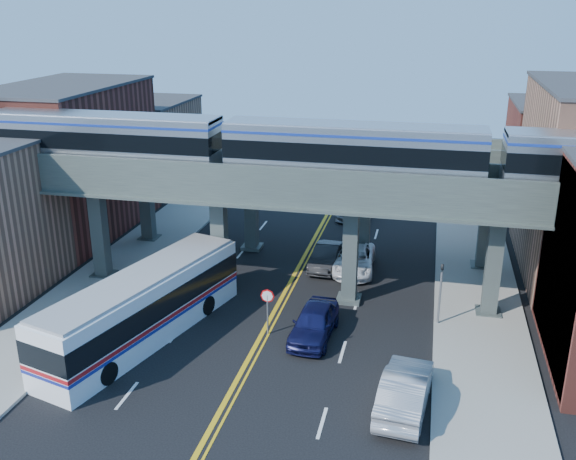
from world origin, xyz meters
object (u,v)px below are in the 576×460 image
transit_train (353,150)px  car_lane_b (327,257)px  car_lane_d (357,205)px  car_parked_curb (405,390)px  car_lane_c (354,260)px  car_lane_a (314,322)px  stop_sign (268,304)px  transit_bus (143,307)px  traffic_signal (441,287)px

transit_train → car_lane_b: transit_train is taller
car_lane_b → car_lane_d: bearing=90.4°
car_lane_d → car_parked_curb: bearing=-71.0°
car_lane_c → transit_train: bearing=-89.6°
car_lane_a → car_parked_curb: bearing=-44.0°
stop_sign → car_lane_a: (2.48, 0.21, -0.89)m
stop_sign → car_parked_curb: bearing=-34.3°
transit_bus → car_lane_c: 15.02m
transit_bus → car_lane_a: (8.73, 2.02, -0.91)m
traffic_signal → car_lane_c: traffic_signal is taller
stop_sign → traffic_signal: size_ratio=0.64×
car_lane_d → car_lane_a: bearing=-81.6°
car_lane_c → car_lane_d: (-1.25, 11.70, 0.11)m
traffic_signal → car_lane_d: traffic_signal is taller
transit_bus → car_parked_curb: bearing=-88.2°
stop_sign → car_parked_curb: size_ratio=0.47×
transit_bus → car_lane_b: transit_bus is taller
stop_sign → traffic_signal: (8.90, 3.00, 0.54)m
transit_train → car_parked_curb: bearing=-69.1°
transit_train → car_lane_c: transit_train is taller
car_lane_b → car_lane_c: bearing=0.0°
car_lane_c → car_parked_curb: car_parked_curb is taller
car_lane_b → car_parked_curb: (5.99, -14.88, 0.15)m
traffic_signal → car_lane_d: size_ratio=0.68×
stop_sign → car_lane_c: (3.41, 9.65, -0.99)m
car_parked_curb → stop_sign: bearing=-28.9°
stop_sign → traffic_signal: 9.41m
stop_sign → car_lane_b: (1.54, 9.76, -0.99)m
car_lane_a → stop_sign: bearing=-172.5°
transit_train → car_lane_b: bearing=114.0°
car_lane_d → car_parked_curb: size_ratio=1.09×
stop_sign → car_lane_d: bearing=84.2°
car_lane_b → car_lane_d: car_lane_d is taller
car_lane_a → car_lane_b: size_ratio=1.09×
car_lane_b → stop_sign: bearing=-95.4°
stop_sign → car_lane_d: 21.47m
car_lane_b → car_parked_curb: car_parked_curb is taller
stop_sign → car_lane_c: stop_sign is taller
stop_sign → traffic_signal: bearing=18.6°
car_lane_d → car_parked_curb: 27.01m
transit_train → car_lane_a: bearing=-103.8°
car_lane_a → car_lane_c: bearing=86.9°
transit_train → traffic_signal: (5.24, -2.00, -6.85)m
transit_train → car_lane_a: (-1.18, -4.79, -8.28)m
car_lane_a → car_lane_c: size_ratio=0.92×
transit_bus → car_parked_curb: 14.20m
car_lane_c → transit_bus: bearing=-132.8°
transit_bus → car_lane_d: 24.64m
traffic_signal → car_lane_d: (-6.74, 18.35, -1.42)m
stop_sign → car_lane_b: stop_sign is taller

